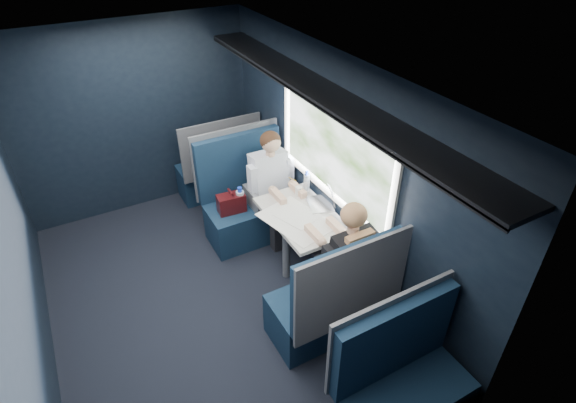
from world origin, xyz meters
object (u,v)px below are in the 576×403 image
table (300,221)px  seat_row_front (218,168)px  seat_bay_far (331,303)px  seat_row_back (401,388)px  woman (346,256)px  seat_bay_near (247,203)px  man (274,182)px  laptop (324,198)px  cup (299,191)px  bottle_small (307,182)px

table → seat_row_front: size_ratio=0.86×
seat_bay_far → seat_row_back: bearing=-90.0°
seat_row_back → woman: size_ratio=0.88×
seat_bay_near → seat_row_front: seat_bay_near is taller
man → laptop: man is taller
seat_bay_far → table: bearing=78.2°
table → cup: size_ratio=10.83×
seat_bay_far → man: size_ratio=0.95×
seat_row_front → table: bearing=-84.2°
seat_row_front → bottle_small: seat_row_front is taller
seat_bay_far → woman: (0.25, 0.17, 0.31)m
woman → seat_row_front: bearing=95.7°
table → seat_row_back: (-0.18, -1.80, -0.25)m
man → laptop: 0.69m
seat_bay_near → cup: bearing=-56.0°
woman → cup: woman is taller
seat_bay_near → man: 0.43m
table → man: man is taller
seat_row_back → bottle_small: seat_row_back is taller
man → laptop: bearing=-68.0°
seat_row_back → man: size_ratio=0.88×
seat_row_front → woman: bearing=-84.3°
seat_bay_near → seat_row_front: 0.93m
woman → laptop: size_ratio=3.65×
seat_bay_near → cup: 0.75m
seat_bay_near → laptop: size_ratio=3.47×
seat_bay_near → man: bearing=-33.7°
man → seat_bay_near: bearing=146.3°
seat_row_front → woman: size_ratio=0.88×
cup → seat_row_back: bearing=-99.6°
table → cup: bearing=61.8°
seat_row_front → bottle_small: size_ratio=5.15×
laptop → woman: bearing=-108.6°
table → man: 0.70m
seat_row_front → seat_row_back: 3.59m
seat_bay_near → seat_bay_far: size_ratio=1.00×
laptop → seat_bay_near: bearing=122.4°
seat_bay_near → seat_bay_far: bearing=-89.7°
laptop → seat_bay_far: bearing=-118.5°
seat_bay_near → bottle_small: bearing=-45.7°
cup → seat_bay_near: bearing=124.0°
seat_row_back → laptop: size_ratio=3.20×
man → seat_bay_far: bearing=-99.0°
seat_bay_near → seat_row_front: bearing=89.5°
table → seat_row_back: seat_row_back is taller
cup → laptop: bearing=-60.9°
man → woman: bearing=-90.0°
seat_bay_far → seat_row_back: (0.00, -0.92, -0.00)m
table → woman: size_ratio=0.76×
man → cup: (0.11, -0.37, 0.07)m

